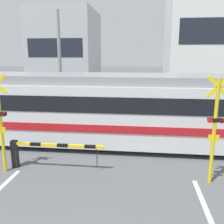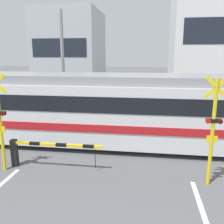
% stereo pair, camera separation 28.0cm
% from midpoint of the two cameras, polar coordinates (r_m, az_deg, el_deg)
% --- Properties ---
extents(rail_track_near, '(50.00, 0.10, 0.08)m').
position_cam_midpoint_polar(rail_track_near, '(10.83, -0.85, -8.26)').
color(rail_track_near, gray).
rests_on(rail_track_near, ground_plane).
extents(rail_track_far, '(50.00, 0.10, 0.08)m').
position_cam_midpoint_polar(rail_track_far, '(12.16, 0.05, -5.82)').
color(rail_track_far, gray).
rests_on(rail_track_far, ground_plane).
extents(commuter_train, '(16.85, 3.00, 3.12)m').
position_cam_midpoint_polar(commuter_train, '(11.44, -10.07, 1.25)').
color(commuter_train, silver).
rests_on(commuter_train, ground_plane).
extents(crossing_barrier_near, '(3.34, 0.20, 1.00)m').
position_cam_midpoint_polar(crossing_barrier_near, '(9.31, -17.64, -8.23)').
color(crossing_barrier_near, black).
rests_on(crossing_barrier_near, ground_plane).
extents(crossing_barrier_far, '(3.34, 0.20, 1.00)m').
position_cam_midpoint_polar(crossing_barrier_far, '(14.10, 10.86, -0.63)').
color(crossing_barrier_far, black).
rests_on(crossing_barrier_far, ground_plane).
extents(crossing_signal_left, '(0.68, 0.15, 3.39)m').
position_cam_midpoint_polar(crossing_signal_left, '(9.14, -24.98, -1.48)').
color(crossing_signal_left, yellow).
rests_on(crossing_signal_left, ground_plane).
extents(crossing_signal_right, '(0.68, 0.15, 3.39)m').
position_cam_midpoint_polar(crossing_signal_right, '(8.07, 21.51, -2.99)').
color(crossing_signal_right, yellow).
rests_on(crossing_signal_right, ground_plane).
extents(building_left_of_street, '(6.06, 7.07, 8.26)m').
position_cam_midpoint_polar(building_left_of_street, '(27.01, -10.64, 13.18)').
color(building_left_of_street, '#B2B7BC').
rests_on(building_left_of_street, ground_plane).
extents(building_right_of_street, '(7.93, 7.07, 10.62)m').
position_cam_midpoint_polar(building_right_of_street, '(26.57, 21.03, 15.11)').
color(building_right_of_street, white).
rests_on(building_right_of_street, ground_plane).
extents(utility_pole_streetside, '(0.22, 0.22, 6.74)m').
position_cam_midpoint_polar(utility_pole_streetside, '(17.10, -12.30, 10.75)').
color(utility_pole_streetside, gray).
rests_on(utility_pole_streetside, ground_plane).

